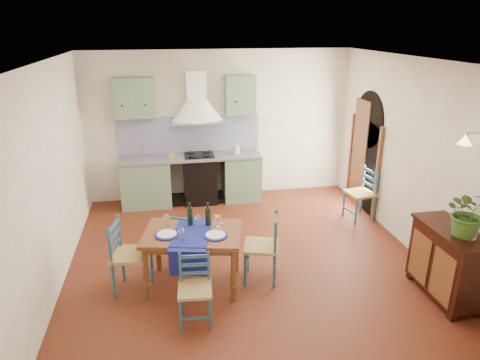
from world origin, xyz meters
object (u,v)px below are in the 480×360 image
object	(u,v)px
chair_near	(195,289)
sideboard	(448,261)
dining_table	(193,239)
potted_plant	(470,213)

from	to	relation	value
chair_near	sideboard	size ratio (longest dim) A/B	0.77
chair_near	dining_table	bearing A→B (deg)	86.87
sideboard	potted_plant	bearing A→B (deg)	-83.94
chair_near	potted_plant	world-z (taller)	potted_plant
chair_near	sideboard	distance (m)	3.09
dining_table	chair_near	bearing A→B (deg)	-93.13
dining_table	chair_near	size ratio (longest dim) A/B	1.67
potted_plant	dining_table	bearing A→B (deg)	162.42
potted_plant	chair_near	bearing A→B (deg)	175.09
dining_table	sideboard	bearing A→B (deg)	-14.76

